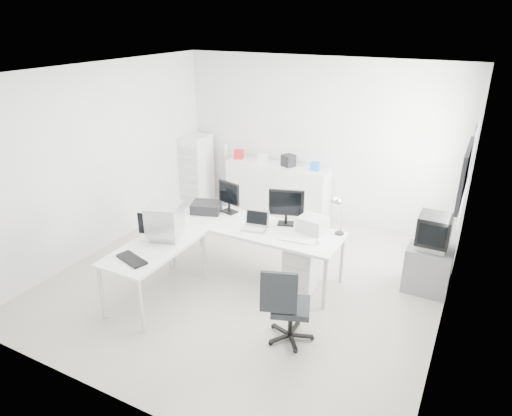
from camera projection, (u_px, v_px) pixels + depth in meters
The scene contains 30 objects.
floor at pixel (249, 278), 6.39m from camera, with size 5.00×5.00×0.01m, color silver.
ceiling at pixel (248, 72), 5.29m from camera, with size 5.00×5.00×0.01m, color white.
back_wall at pixel (317, 140), 7.88m from camera, with size 5.00×0.02×2.80m, color silver.
left_wall at pixel (104, 158), 6.90m from camera, with size 0.02×5.00×2.80m, color silver.
right_wall at pixel (458, 223), 4.78m from camera, with size 0.02×5.00×2.80m, color silver.
window at pixel (469, 172), 5.69m from camera, with size 0.02×1.20×1.10m, color white, non-canonical shape.
wall_picture at pixel (465, 175), 4.68m from camera, with size 0.04×0.90×0.60m, color black, non-canonical shape.
main_desk at pixel (255, 250), 6.37m from camera, with size 2.40×0.80×0.75m, color white, non-canonical shape.
side_desk at pixel (156, 272), 5.83m from camera, with size 0.70×1.40×0.75m, color white, non-canonical shape.
drawer_pedestal at pixel (303, 265), 6.14m from camera, with size 0.40×0.50×0.60m, color white.
inkjet_printer at pixel (206, 207), 6.64m from camera, with size 0.41×0.32×0.15m, color black.
lcd_monitor_small at pixel (229, 197), 6.57m from camera, with size 0.38×0.22×0.48m, color black, non-canonical shape.
lcd_monitor_large at pixel (286, 208), 6.18m from camera, with size 0.48×0.19×0.50m, color black, non-canonical shape.
laptop at pixel (255, 223), 6.08m from camera, with size 0.29×0.30×0.19m, color #B7B7BA, non-canonical shape.
white_keyboard at pixel (294, 240), 5.82m from camera, with size 0.39×0.12×0.02m, color white.
white_mouse at pixel (318, 242), 5.73m from camera, with size 0.05×0.05×0.05m, color white.
laser_printer at pixel (313, 224), 6.05m from camera, with size 0.35×0.30×0.20m, color #BBBBBB.
desk_lamp at pixel (341, 216), 5.90m from camera, with size 0.17×0.17×0.50m, color silver, non-canonical shape.
crt_monitor at pixel (165, 222), 5.80m from camera, with size 0.39×0.39×0.45m, color #B7B7BA, non-canonical shape.
black_keyboard at pixel (132, 259), 5.35m from camera, with size 0.43×0.17×0.03m, color black.
office_chair at pixel (291, 304), 5.04m from camera, with size 0.54×0.54×0.94m, color #242729, non-canonical shape.
tv_cabinet at pixel (428, 269), 6.03m from camera, with size 0.57×0.47×0.62m, color slate.
crt_tv at pixel (434, 233), 5.82m from camera, with size 0.50×0.48×0.45m, color black, non-canonical shape.
sideboard at pixel (277, 189), 8.30m from camera, with size 1.89×0.47×0.94m, color white.
clutter_box_a at pixel (239, 154), 8.42m from camera, with size 0.16×0.14×0.16m, color red.
clutter_box_b at pixel (263, 158), 8.21m from camera, with size 0.15×0.13×0.15m, color white.
clutter_box_c at pixel (288, 161), 7.99m from camera, with size 0.21×0.19×0.21m, color black.
clutter_box_d at pixel (315, 166), 7.79m from camera, with size 0.14×0.12×0.14m, color blue.
clutter_bottle at pixel (226, 150), 8.57m from camera, with size 0.07×0.07×0.22m, color white.
filing_cabinet at pixel (197, 169), 8.82m from camera, with size 0.46×0.54×1.30m, color white.
Camera 1 is at (2.61, -4.83, 3.43)m, focal length 32.00 mm.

